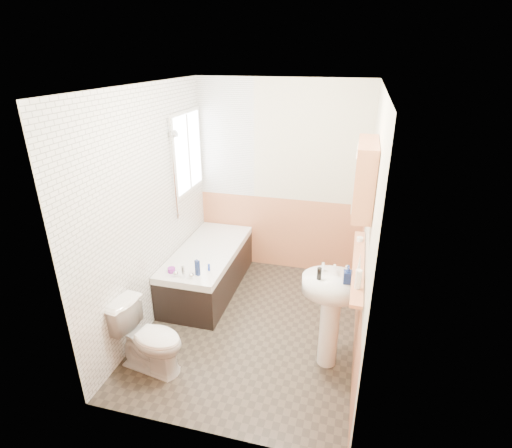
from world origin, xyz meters
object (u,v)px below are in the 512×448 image
object	(u,v)px
bathtub	(208,268)
pine_shelf	(358,264)
medicine_cabinet	(365,178)
toilet	(149,338)
sink	(331,304)

from	to	relation	value
bathtub	pine_shelf	size ratio (longest dim) A/B	1.16
bathtub	medicine_cabinet	size ratio (longest dim) A/B	2.40
pine_shelf	toilet	bearing A→B (deg)	-160.91
medicine_cabinet	pine_shelf	bearing A→B (deg)	-54.36
sink	bathtub	bearing A→B (deg)	143.76
sink	pine_shelf	size ratio (longest dim) A/B	0.78
bathtub	sink	xyz separation A→B (m)	(1.57, -0.95, 0.38)
bathtub	pine_shelf	bearing A→B (deg)	-24.54
toilet	sink	size ratio (longest dim) A/B	0.65
medicine_cabinet	sink	bearing A→B (deg)	-133.84
bathtub	toilet	bearing A→B (deg)	-91.20
pine_shelf	medicine_cabinet	size ratio (longest dim) A/B	2.06
sink	medicine_cabinet	bearing A→B (deg)	41.06
medicine_cabinet	toilet	bearing A→B (deg)	-159.52
toilet	bathtub	bearing A→B (deg)	8.27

